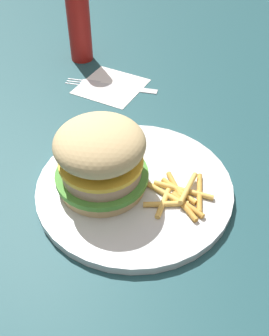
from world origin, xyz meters
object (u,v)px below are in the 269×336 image
(plate, at_px, (135,187))
(fork, at_px, (110,85))
(napkin, at_px, (111,86))
(fries_pile, at_px, (179,196))
(ketchup_bottle, at_px, (79,25))
(sandwich, at_px, (101,157))

(plate, height_order, fork, plate)
(plate, xyz_separation_m, fork, (0.15, -0.22, -0.00))
(napkin, height_order, fork, fork)
(fries_pile, distance_m, fork, 0.31)
(plate, distance_m, ketchup_bottle, 0.39)
(plate, relative_size, sandwich, 2.16)
(fries_pile, height_order, napkin, fries_pile)
(napkin, relative_size, fork, 0.64)
(fork, height_order, ketchup_bottle, ketchup_bottle)
(plate, distance_m, napkin, 0.27)
(napkin, bearing_deg, fries_pile, 133.53)
(fork, distance_m, ketchup_bottle, 0.14)
(fries_pile, xyz_separation_m, napkin, (0.21, -0.22, -0.02))
(napkin, distance_m, fork, 0.00)
(plate, relative_size, napkin, 2.39)
(ketchup_bottle, bearing_deg, fork, 144.11)
(plate, distance_m, sandwich, 0.07)
(napkin, bearing_deg, plate, 123.52)
(sandwich, height_order, ketchup_bottle, ketchup_bottle)
(fries_pile, bearing_deg, napkin, -46.47)
(plate, xyz_separation_m, ketchup_bottle, (0.25, -0.30, 0.06))
(sandwich, bearing_deg, plate, -155.29)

